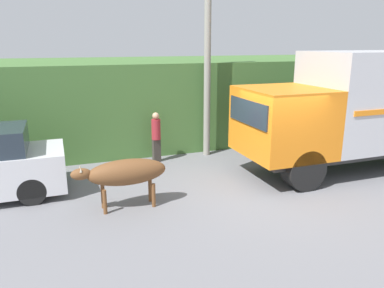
{
  "coord_description": "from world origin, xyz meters",
  "views": [
    {
      "loc": [
        -5.03,
        -7.86,
        3.75
      ],
      "look_at": [
        -1.99,
        0.5,
        1.32
      ],
      "focal_mm": 35.0,
      "sensor_mm": 36.0,
      "label": 1
    }
  ],
  "objects_px": {
    "cargo_truck": "(364,107)",
    "utility_pole": "(207,60)",
    "brown_cow": "(125,173)",
    "pedestrian_on_hill": "(156,135)"
  },
  "relations": [
    {
      "from": "cargo_truck",
      "to": "utility_pole",
      "type": "height_order",
      "value": "utility_pole"
    },
    {
      "from": "brown_cow",
      "to": "pedestrian_on_hill",
      "type": "distance_m",
      "value": 3.52
    },
    {
      "from": "cargo_truck",
      "to": "utility_pole",
      "type": "relative_size",
      "value": 1.17
    },
    {
      "from": "brown_cow",
      "to": "cargo_truck",
      "type": "bearing_deg",
      "value": 1.59
    },
    {
      "from": "cargo_truck",
      "to": "brown_cow",
      "type": "bearing_deg",
      "value": -173.04
    },
    {
      "from": "brown_cow",
      "to": "utility_pole",
      "type": "xyz_separation_m",
      "value": [
        3.37,
        3.35,
        2.34
      ]
    },
    {
      "from": "cargo_truck",
      "to": "brown_cow",
      "type": "relative_size",
      "value": 3.36
    },
    {
      "from": "cargo_truck",
      "to": "utility_pole",
      "type": "distance_m",
      "value": 4.99
    },
    {
      "from": "brown_cow",
      "to": "pedestrian_on_hill",
      "type": "height_order",
      "value": "pedestrian_on_hill"
    },
    {
      "from": "pedestrian_on_hill",
      "to": "utility_pole",
      "type": "xyz_separation_m",
      "value": [
        1.82,
        0.19,
        2.3
      ]
    }
  ]
}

